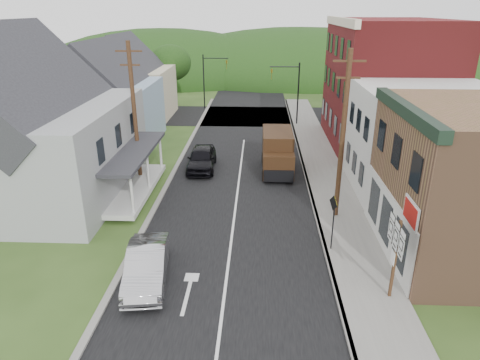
# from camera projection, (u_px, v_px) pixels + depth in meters

# --- Properties ---
(ground) EXTENTS (120.00, 120.00, 0.00)m
(ground) POSITION_uv_depth(u_px,v_px,m) (230.00, 247.00, 20.73)
(ground) COLOR #2D4719
(ground) RESTS_ON ground
(road) EXTENTS (9.00, 90.00, 0.02)m
(road) POSITION_uv_depth(u_px,v_px,m) (240.00, 173.00, 29.99)
(road) COLOR black
(road) RESTS_ON ground
(cross_road) EXTENTS (60.00, 9.00, 0.02)m
(cross_road) POSITION_uv_depth(u_px,v_px,m) (247.00, 116.00, 45.73)
(cross_road) COLOR black
(cross_road) RESTS_ON ground
(sidewalk_right) EXTENTS (2.80, 55.00, 0.15)m
(sidewalk_right) POSITION_uv_depth(u_px,v_px,m) (329.00, 184.00, 27.86)
(sidewalk_right) COLOR slate
(sidewalk_right) RESTS_ON ground
(curb_right) EXTENTS (0.20, 55.00, 0.15)m
(curb_right) POSITION_uv_depth(u_px,v_px,m) (308.00, 184.00, 27.92)
(curb_right) COLOR slate
(curb_right) RESTS_ON ground
(curb_left) EXTENTS (0.30, 55.00, 0.12)m
(curb_left) POSITION_uv_depth(u_px,v_px,m) (169.00, 182.00, 28.31)
(curb_left) COLOR slate
(curb_left) RESTS_ON ground
(storefront_white) EXTENTS (8.00, 7.00, 6.50)m
(storefront_white) POSITION_uv_depth(u_px,v_px,m) (423.00, 141.00, 25.98)
(storefront_white) COLOR silver
(storefront_white) RESTS_ON ground
(storefront_red) EXTENTS (8.00, 12.00, 10.00)m
(storefront_red) POSITION_uv_depth(u_px,v_px,m) (385.00, 86.00, 34.12)
(storefront_red) COLOR maroon
(storefront_red) RESTS_ON ground
(house_gray) EXTENTS (10.20, 12.24, 8.35)m
(house_gray) POSITION_uv_depth(u_px,v_px,m) (34.00, 127.00, 25.20)
(house_gray) COLOR gray
(house_gray) RESTS_ON ground
(house_blue) EXTENTS (7.14, 8.16, 7.28)m
(house_blue) POSITION_uv_depth(u_px,v_px,m) (112.00, 99.00, 35.55)
(house_blue) COLOR #8DA8C1
(house_blue) RESTS_ON ground
(house_cream) EXTENTS (7.14, 8.16, 7.28)m
(house_cream) POSITION_uv_depth(u_px,v_px,m) (135.00, 82.00, 43.91)
(house_cream) COLOR beige
(house_cream) RESTS_ON ground
(utility_pole_right) EXTENTS (1.60, 0.26, 9.00)m
(utility_pole_right) POSITION_uv_depth(u_px,v_px,m) (343.00, 136.00, 21.99)
(utility_pole_right) COLOR #472D19
(utility_pole_right) RESTS_ON ground
(utility_pole_left) EXTENTS (1.60, 0.26, 9.00)m
(utility_pole_left) POSITION_uv_depth(u_px,v_px,m) (135.00, 113.00, 26.67)
(utility_pole_left) COLOR #472D19
(utility_pole_left) RESTS_ON ground
(traffic_signal_right) EXTENTS (2.87, 0.20, 6.00)m
(traffic_signal_right) POSITION_uv_depth(u_px,v_px,m) (291.00, 87.00, 40.90)
(traffic_signal_right) COLOR black
(traffic_signal_right) RESTS_ON ground
(traffic_signal_left) EXTENTS (2.87, 0.20, 6.00)m
(traffic_signal_left) POSITION_uv_depth(u_px,v_px,m) (210.00, 75.00, 47.75)
(traffic_signal_left) COLOR black
(traffic_signal_left) RESTS_ON ground
(tree_left_b) EXTENTS (4.80, 4.80, 6.94)m
(tree_left_b) POSITION_uv_depth(u_px,v_px,m) (5.00, 96.00, 30.73)
(tree_left_b) COLOR #382616
(tree_left_b) RESTS_ON ground
(tree_left_c) EXTENTS (5.80, 5.80, 8.41)m
(tree_left_c) POSITION_uv_depth(u_px,v_px,m) (31.00, 66.00, 37.82)
(tree_left_c) COLOR #382616
(tree_left_c) RESTS_ON ground
(tree_left_d) EXTENTS (4.80, 4.80, 6.94)m
(tree_left_d) POSITION_uv_depth(u_px,v_px,m) (170.00, 63.00, 48.91)
(tree_left_d) COLOR #382616
(tree_left_d) RESTS_ON ground
(forested_ridge) EXTENTS (90.00, 30.00, 16.00)m
(forested_ridge) POSITION_uv_depth(u_px,v_px,m) (252.00, 77.00, 71.66)
(forested_ridge) COLOR black
(forested_ridge) RESTS_ON ground
(silver_sedan) EXTENTS (2.20, 4.74, 1.51)m
(silver_sedan) POSITION_uv_depth(u_px,v_px,m) (147.00, 266.00, 17.90)
(silver_sedan) COLOR #B4B3B8
(silver_sedan) RESTS_ON ground
(dark_sedan) EXTENTS (2.03, 4.76, 1.60)m
(dark_sedan) POSITION_uv_depth(u_px,v_px,m) (202.00, 158.00, 30.45)
(dark_sedan) COLOR black
(dark_sedan) RESTS_ON ground
(delivery_van) EXTENTS (2.13, 5.08, 2.83)m
(delivery_van) POSITION_uv_depth(u_px,v_px,m) (277.00, 152.00, 29.73)
(delivery_van) COLOR black
(delivery_van) RESTS_ON ground
(route_sign_cluster) EXTENTS (0.17, 1.92, 3.35)m
(route_sign_cluster) POSITION_uv_depth(u_px,v_px,m) (395.00, 248.00, 16.19)
(route_sign_cluster) COLOR #472D19
(route_sign_cluster) RESTS_ON sidewalk_right
(warning_sign) EXTENTS (0.26, 0.73, 2.76)m
(warning_sign) POSITION_uv_depth(u_px,v_px,m) (333.00, 215.00, 19.67)
(warning_sign) COLOR black
(warning_sign) RESTS_ON sidewalk_right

